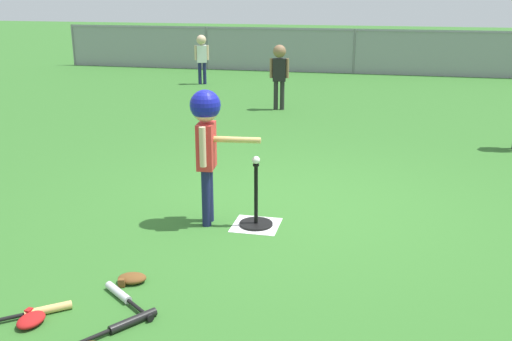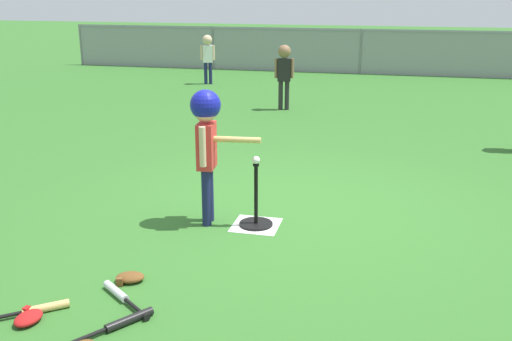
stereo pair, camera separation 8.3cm
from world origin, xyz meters
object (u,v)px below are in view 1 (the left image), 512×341
(spare_bat_black, at_px, (123,325))
(glove_tossed_aside, at_px, (31,320))
(batter_child, at_px, (206,130))
(spare_bat_wood, at_px, (38,312))
(glove_near_bats, at_px, (132,278))
(baseball_on_tee, at_px, (256,160))
(fielder_deep_left, at_px, (279,68))
(fielder_deep_center, at_px, (202,53))
(batting_tee, at_px, (256,216))
(spare_bat_silver, at_px, (123,296))

(spare_bat_black, bearing_deg, glove_tossed_aside, -172.37)
(batter_child, relative_size, spare_bat_black, 2.12)
(spare_bat_wood, distance_m, glove_near_bats, 0.73)
(batter_child, height_order, glove_near_bats, batter_child)
(spare_bat_wood, relative_size, spare_bat_black, 0.88)
(baseball_on_tee, height_order, glove_tossed_aside, baseball_on_tee)
(fielder_deep_left, distance_m, fielder_deep_center, 3.41)
(spare_bat_wood, bearing_deg, baseball_on_tee, 59.35)
(baseball_on_tee, bearing_deg, spare_bat_black, -103.94)
(fielder_deep_left, bearing_deg, spare_bat_black, -87.62)
(fielder_deep_left, bearing_deg, glove_tossed_aside, -92.47)
(batting_tee, distance_m, fielder_deep_left, 5.59)
(baseball_on_tee, distance_m, spare_bat_wood, 2.30)
(batter_child, xyz_separation_m, fielder_deep_left, (-0.33, 5.53, -0.16))
(glove_near_bats, height_order, glove_tossed_aside, same)
(fielder_deep_center, distance_m, glove_tossed_aside, 10.25)
(batting_tee, xyz_separation_m, spare_bat_wood, (-1.13, -1.90, -0.06))
(fielder_deep_left, relative_size, spare_bat_black, 1.94)
(spare_bat_silver, distance_m, glove_near_bats, 0.26)
(batter_child, distance_m, glove_tossed_aside, 2.26)
(baseball_on_tee, distance_m, fielder_deep_center, 8.59)
(spare_bat_silver, xyz_separation_m, glove_tossed_aside, (-0.46, -0.44, 0.01))
(batter_child, height_order, spare_bat_wood, batter_child)
(batter_child, bearing_deg, spare_bat_silver, -97.03)
(fielder_deep_center, bearing_deg, fielder_deep_left, -47.96)
(baseball_on_tee, xyz_separation_m, glove_near_bats, (-0.69, -1.32, -0.62))
(spare_bat_black, distance_m, glove_near_bats, 0.64)
(baseball_on_tee, bearing_deg, spare_bat_wood, -120.65)
(glove_near_bats, bearing_deg, spare_bat_wood, -126.88)
(glove_near_bats, bearing_deg, glove_tossed_aside, -121.26)
(fielder_deep_center, relative_size, spare_bat_black, 1.85)
(fielder_deep_left, bearing_deg, baseball_on_tee, -81.84)
(batting_tee, bearing_deg, spare_bat_silver, -112.32)
(fielder_deep_left, bearing_deg, spare_bat_silver, -88.86)
(fielder_deep_left, relative_size, spare_bat_wood, 2.20)
(batter_child, distance_m, glove_near_bats, 1.57)
(glove_tossed_aside, bearing_deg, spare_bat_black, 7.63)
(baseball_on_tee, relative_size, batter_child, 0.06)
(batting_tee, xyz_separation_m, spare_bat_silver, (-0.65, -1.57, -0.06))
(fielder_deep_left, xyz_separation_m, spare_bat_wood, (-0.34, -7.39, -0.73))
(spare_bat_black, xyz_separation_m, glove_tossed_aside, (-0.63, -0.08, 0.01))
(spare_bat_black, bearing_deg, baseball_on_tee, 76.06)
(fielder_deep_center, distance_m, spare_bat_black, 10.30)
(baseball_on_tee, bearing_deg, fielder_deep_left, 98.16)
(fielder_deep_left, height_order, spare_bat_black, fielder_deep_left)
(fielder_deep_center, distance_m, glove_near_bats, 9.66)
(batting_tee, xyz_separation_m, baseball_on_tee, (0.00, 0.00, 0.56))
(spare_bat_silver, xyz_separation_m, glove_near_bats, (-0.04, 0.26, 0.01))
(batting_tee, bearing_deg, glove_tossed_aside, -118.90)
(spare_bat_wood, distance_m, glove_tossed_aside, 0.11)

